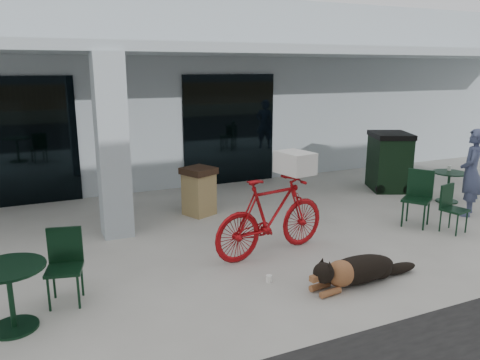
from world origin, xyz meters
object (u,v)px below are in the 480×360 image
cafe_table_far (448,187)px  cafe_chair_far_a (455,209)px  dog (359,268)px  cafe_chair_far_b (417,199)px  cafe_table_near (11,298)px  person (471,173)px  cafe_chair_near (64,268)px  wheeled_bin (389,161)px  bicycle (272,216)px  trash_receptacle (199,191)px

cafe_table_far → cafe_chair_far_a: cafe_chair_far_a is taller
dog → cafe_chair_far_b: (2.48, 1.49, 0.29)m
cafe_table_near → person: (8.17, 0.88, 0.49)m
cafe_table_far → cafe_table_near: bearing=-168.6°
cafe_chair_near → person: 7.60m
cafe_chair_far_a → wheeled_bin: wheeled_bin is taller
cafe_table_near → cafe_chair_far_a: size_ratio=0.95×
cafe_chair_near → wheeled_bin: size_ratio=0.68×
bicycle → cafe_table_far: 5.00m
bicycle → person: (4.50, 0.14, 0.24)m
cafe_table_near → trash_receptacle: (3.32, 3.12, 0.10)m
cafe_table_near → cafe_table_far: (8.56, 1.72, -0.04)m
cafe_table_near → cafe_chair_far_a: cafe_chair_far_a is taller
bicycle → wheeled_bin: 5.05m
cafe_table_far → trash_receptacle: (-5.24, 1.40, 0.15)m
wheeled_bin → cafe_chair_far_a: bearing=-86.1°
cafe_chair_near → cafe_table_far: size_ratio=1.32×
bicycle → cafe_chair_near: 3.10m
dog → trash_receptacle: trash_receptacle is taller
cafe_chair_far_a → person: bearing=17.8°
cafe_chair_near → cafe_chair_far_b: bearing=17.2°
trash_receptacle → wheeled_bin: size_ratio=0.70×
cafe_chair_near → cafe_table_far: cafe_chair_near is taller
cafe_chair_far_a → cafe_chair_far_b: bearing=111.3°
dog → cafe_table_far: bearing=22.7°
cafe_table_far → person: 1.07m
bicycle → cafe_chair_far_a: bearing=-107.8°
cafe_table_near → cafe_chair_near: 0.71m
bicycle → person: bearing=-98.0°
cafe_table_far → cafe_chair_far_b: cafe_chair_far_b is taller
dog → cafe_chair_far_b: bearing=24.5°
person → wheeled_bin: person is taller
cafe_table_near → cafe_chair_near: bearing=32.3°
trash_receptacle → cafe_chair_far_a: bearing=-37.2°
person → cafe_chair_far_b: bearing=-33.7°
person → cafe_table_far: bearing=-151.3°
cafe_chair_near → cafe_table_far: (7.96, 1.34, -0.13)m
cafe_table_near → dog: bearing=-9.1°
dog → trash_receptacle: (-0.93, 3.80, 0.26)m
bicycle → wheeled_bin: bearing=-71.7°
cafe_chair_far_a → cafe_chair_far_b: (-0.36, 0.55, 0.09)m
cafe_table_near → person: 8.23m
dog → wheeled_bin: wheeled_bin is taller
cafe_chair_near → wheeled_bin: bearing=33.2°
person → cafe_chair_far_a: bearing=-6.9°
cafe_table_near → cafe_table_far: cafe_table_near is taller
bicycle → trash_receptacle: bearing=-1.5°
bicycle → dog: (0.59, -1.42, -0.40)m
bicycle → cafe_chair_far_b: bicycle is taller
cafe_chair_far_b → wheeled_bin: (1.39, 2.31, 0.17)m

